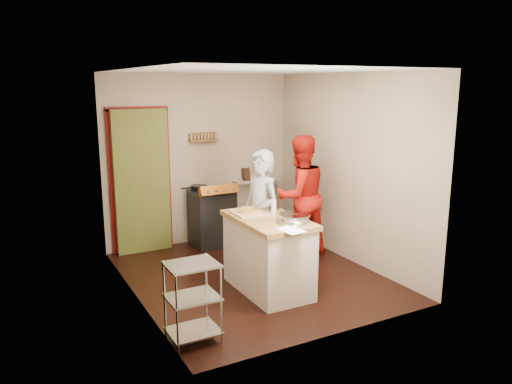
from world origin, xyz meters
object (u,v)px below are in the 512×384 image
at_px(island, 268,252).
at_px(person_red, 300,196).
at_px(stove, 212,217).
at_px(wire_shelving, 193,298).
at_px(person_stripe, 261,216).

xyz_separation_m(island, person_red, (1.04, 0.93, 0.39)).
bearing_deg(stove, wire_shelving, -116.85).
relative_size(island, person_stripe, 0.80).
distance_m(wire_shelving, island, 1.43).
xyz_separation_m(stove, island, (-0.09, -1.91, 0.03)).
xyz_separation_m(stove, person_stripe, (0.00, -1.54, 0.38)).
relative_size(person_stripe, person_red, 0.95).
height_order(person_stripe, person_red, person_red).
bearing_deg(wire_shelving, island, 30.06).
bearing_deg(person_red, wire_shelving, 35.06).
bearing_deg(person_stripe, island, -22.37).
relative_size(stove, person_stripe, 0.61).
bearing_deg(stove, person_red, -45.69).
bearing_deg(island, wire_shelving, -149.94).
distance_m(wire_shelving, person_red, 2.85).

